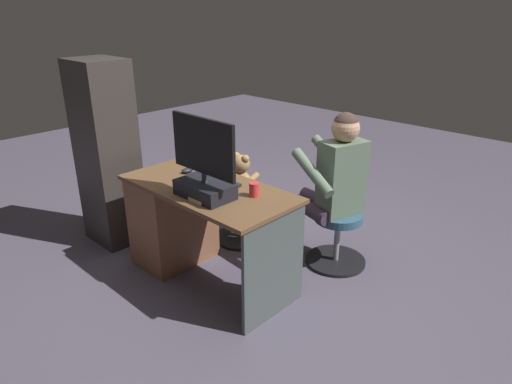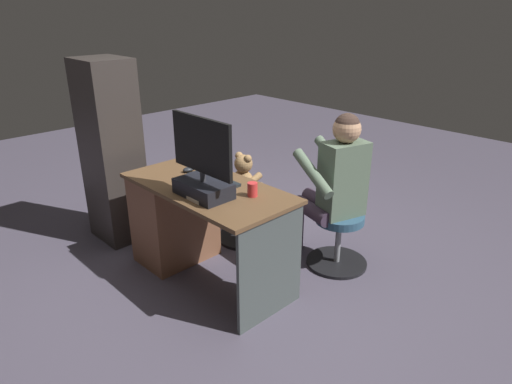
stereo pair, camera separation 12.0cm
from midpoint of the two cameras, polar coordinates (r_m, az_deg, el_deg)
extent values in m
plane|color=#4E4859|center=(3.59, -0.68, -8.72)|extent=(10.00, 10.00, 0.00)
cube|color=brown|center=(3.08, -5.07, 0.56)|extent=(1.26, 0.61, 0.03)
cube|color=brown|center=(3.54, -9.19, -3.09)|extent=(0.40, 0.56, 0.70)
cube|color=#454D4C|center=(2.85, 3.10, -9.59)|extent=(0.02, 0.55, 0.70)
cube|color=black|center=(2.90, -5.44, 0.43)|extent=(0.37, 0.23, 0.10)
cylinder|color=#333338|center=(2.87, -5.50, 1.91)|extent=(0.04, 0.04, 0.06)
cube|color=black|center=(2.80, -5.66, 5.87)|extent=(0.55, 0.02, 0.35)
cube|color=#19598C|center=(2.81, -5.43, 5.93)|extent=(0.50, 0.00, 0.32)
cube|color=black|center=(3.15, -4.30, 1.56)|extent=(0.42, 0.14, 0.02)
ellipsoid|color=black|center=(3.35, -7.44, 2.83)|extent=(0.06, 0.10, 0.04)
cylinder|color=red|center=(2.88, 0.74, 0.31)|extent=(0.07, 0.07, 0.09)
cube|color=black|center=(3.17, -6.67, 1.55)|extent=(0.05, 0.15, 0.02)
cube|color=beige|center=(2.94, -4.97, -0.01)|extent=(0.23, 0.31, 0.02)
cylinder|color=black|center=(3.92, -0.61, -5.67)|extent=(0.45, 0.45, 0.03)
cylinder|color=gray|center=(3.83, -0.62, -3.27)|extent=(0.04, 0.04, 0.34)
cylinder|color=#4C443B|center=(3.75, -0.63, -0.52)|extent=(0.37, 0.37, 0.06)
ellipsoid|color=#A1784B|center=(3.70, -0.64, 1.29)|extent=(0.18, 0.15, 0.19)
sphere|color=#A1784B|center=(3.65, -0.65, 3.57)|extent=(0.15, 0.15, 0.15)
sphere|color=beige|center=(3.69, 0.06, 3.63)|extent=(0.06, 0.06, 0.06)
sphere|color=#A1784B|center=(3.60, -0.08, 4.22)|extent=(0.06, 0.06, 0.06)
sphere|color=#A1784B|center=(3.67, -1.22, 4.59)|extent=(0.06, 0.06, 0.06)
cylinder|color=#A1784B|center=(3.65, 0.74, 1.61)|extent=(0.05, 0.15, 0.10)
cylinder|color=#A1784B|center=(3.77, -1.23, 2.33)|extent=(0.05, 0.15, 0.10)
cylinder|color=#A1784B|center=(3.76, 1.03, 0.56)|extent=(0.06, 0.12, 0.06)
cylinder|color=#A1784B|center=(3.83, 0.00, 0.95)|extent=(0.06, 0.12, 0.06)
cylinder|color=black|center=(3.62, 11.01, -8.66)|extent=(0.46, 0.46, 0.03)
cylinder|color=gray|center=(3.53, 11.23, -6.13)|extent=(0.04, 0.04, 0.34)
cylinder|color=#2F526C|center=(3.44, 11.48, -3.21)|extent=(0.36, 0.36, 0.06)
cube|color=#5B6E59|center=(3.32, 11.89, 1.55)|extent=(0.28, 0.36, 0.55)
sphere|color=tan|center=(3.21, 12.41, 7.72)|extent=(0.20, 0.20, 0.20)
sphere|color=#402E26|center=(3.21, 12.44, 8.06)|extent=(0.18, 0.18, 0.18)
cylinder|color=#5B6E59|center=(3.17, 8.21, 2.35)|extent=(0.44, 0.19, 0.26)
cylinder|color=#5B6E59|center=(3.52, 10.64, 4.27)|extent=(0.44, 0.19, 0.26)
cylinder|color=#3B2C3D|center=(3.40, 8.06, -2.36)|extent=(0.39, 0.21, 0.11)
cylinder|color=#3B2C3D|center=(3.57, 5.04, -5.12)|extent=(0.10, 0.10, 0.42)
cylinder|color=#3B2C3D|center=(3.55, 9.13, -1.31)|extent=(0.39, 0.21, 0.11)
cylinder|color=#3B2C3D|center=(3.71, 6.19, -4.02)|extent=(0.10, 0.10, 0.42)
cube|color=#322C29|center=(3.86, -16.83, 4.73)|extent=(0.44, 0.36, 1.49)
camera|label=1|loc=(0.06, -88.92, 0.45)|focal=31.83mm
camera|label=2|loc=(0.06, 91.08, -0.45)|focal=31.83mm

